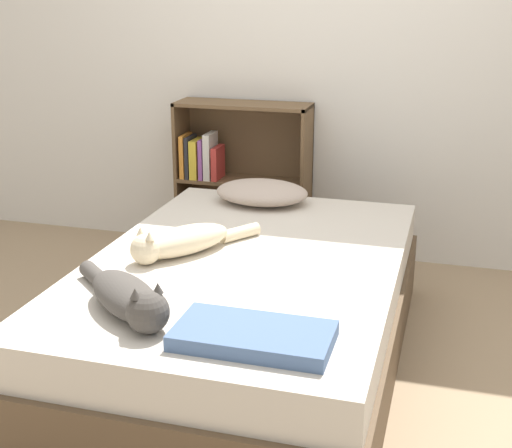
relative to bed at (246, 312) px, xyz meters
The scene contains 8 objects.
ground_plane 0.24m from the bed, ahead, with size 8.00×8.00×0.00m, color #997F60.
wall_back 1.75m from the bed, 90.00° to the left, with size 8.00×0.06×2.50m.
bed is the anchor object (origin of this frame).
pillow 0.83m from the bed, 100.86° to the left, with size 0.47×0.35×0.12m.
cat_light 0.41m from the bed, behind, with size 0.43×0.55×0.15m.
cat_dark 0.72m from the bed, 110.36° to the right, with size 0.52×0.48×0.16m.
bookshelf 1.39m from the bed, 108.74° to the left, with size 0.78×0.26×0.91m.
blanket_fold 0.78m from the bed, 71.44° to the right, with size 0.49×0.26×0.05m.
Camera 1 is at (0.79, -2.60, 1.54)m, focal length 50.00 mm.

